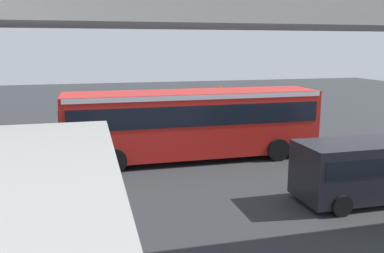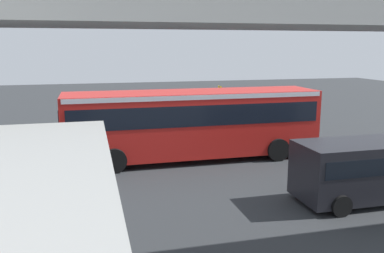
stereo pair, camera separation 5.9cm
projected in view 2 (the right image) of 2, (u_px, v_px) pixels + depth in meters
name	position (u px, v px, depth m)	size (l,w,h in m)	color
ground	(164.00, 154.00, 19.66)	(80.00, 80.00, 0.00)	#2D3033
city_bus	(193.00, 119.00, 18.49)	(11.54, 2.85, 3.15)	red
parked_van	(367.00, 167.00, 13.56)	(4.80, 2.17, 2.05)	black
traffic_sign	(220.00, 101.00, 24.51)	(0.08, 0.60, 2.80)	slate
lane_dash_leftmost	(254.00, 135.00, 23.95)	(2.00, 0.20, 0.01)	silver
lane_dash_left	(189.00, 138.00, 22.99)	(2.00, 0.20, 0.01)	silver
lane_dash_centre	(118.00, 142.00, 22.02)	(2.00, 0.20, 0.01)	silver
lane_dash_right	(40.00, 147.00, 21.05)	(2.00, 0.20, 0.01)	silver
pedestrian_overpass	(268.00, 37.00, 7.70)	(29.32, 2.60, 7.10)	#9E9E99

